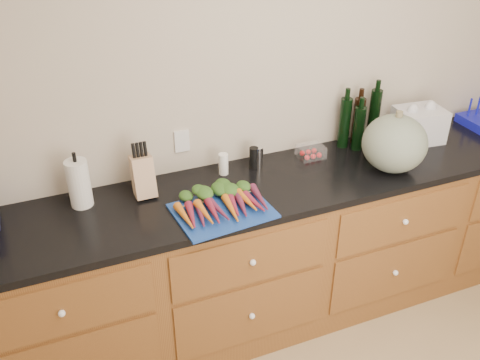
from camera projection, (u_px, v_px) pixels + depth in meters
name	position (u px, v px, depth m)	size (l,w,h in m)	color
wall_back	(282.00, 91.00, 2.96)	(4.10, 0.05, 2.60)	beige
cabinets	(301.00, 247.00, 3.13)	(3.60, 0.64, 0.90)	brown
countertop	(306.00, 178.00, 2.89)	(3.64, 0.62, 0.04)	black
cutting_board	(222.00, 211.00, 2.58)	(0.45, 0.34, 0.01)	navy
carrots	(219.00, 201.00, 2.59)	(0.42, 0.31, 0.06)	orange
squash	(394.00, 143.00, 2.86)	(0.35, 0.35, 0.31)	#5B6857
paper_towel	(79.00, 183.00, 2.57)	(0.11, 0.11, 0.24)	white
knife_block	(143.00, 176.00, 2.67)	(0.10, 0.10, 0.21)	tan
grinder_salt	(223.00, 164.00, 2.86)	(0.05, 0.05, 0.12)	white
grinder_pepper	(254.00, 158.00, 2.92)	(0.05, 0.05, 0.12)	black
canister_chrome	(258.00, 157.00, 2.93)	(0.05, 0.05, 0.12)	white
tomato_box	(311.00, 152.00, 3.04)	(0.14, 0.12, 0.07)	white
bottles	(359.00, 122.00, 3.12)	(0.27, 0.14, 0.32)	black
grocery_bag	(419.00, 125.00, 3.19)	(0.27, 0.22, 0.20)	white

